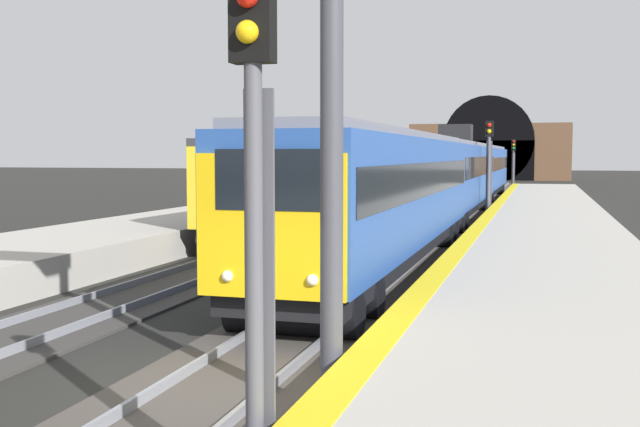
{
  "coord_description": "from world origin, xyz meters",
  "views": [
    {
      "loc": [
        -9.44,
        -4.23,
        3.31
      ],
      "look_at": [
        9.63,
        1.26,
        1.78
      ],
      "focal_mm": 43.18,
      "sensor_mm": 36.0,
      "label": 1
    }
  ],
  "objects_px": {
    "train_adjacent_platform": "(372,173)",
    "railway_signal_near": "(255,205)",
    "railway_signal_mid": "(489,163)",
    "railway_signal_far": "(513,159)",
    "train_main_approaching": "(455,175)"
  },
  "relations": [
    {
      "from": "train_main_approaching",
      "to": "railway_signal_far",
      "type": "relative_size",
      "value": 11.92
    },
    {
      "from": "railway_signal_mid",
      "to": "railway_signal_far",
      "type": "bearing_deg",
      "value": -180.0
    },
    {
      "from": "train_adjacent_platform",
      "to": "railway_signal_near",
      "type": "relative_size",
      "value": 8.16
    },
    {
      "from": "railway_signal_near",
      "to": "train_adjacent_platform",
      "type": "bearing_deg",
      "value": -169.51
    },
    {
      "from": "train_adjacent_platform",
      "to": "railway_signal_mid",
      "type": "distance_m",
      "value": 7.45
    },
    {
      "from": "train_adjacent_platform",
      "to": "railway_signal_near",
      "type": "distance_m",
      "value": 35.79
    },
    {
      "from": "train_adjacent_platform",
      "to": "railway_signal_far",
      "type": "xyz_separation_m",
      "value": [
        30.32,
        -6.52,
        0.56
      ]
    },
    {
      "from": "train_adjacent_platform",
      "to": "railway_signal_near",
      "type": "bearing_deg",
      "value": 12.17
    },
    {
      "from": "train_main_approaching",
      "to": "railway_signal_near",
      "type": "xyz_separation_m",
      "value": [
        -33.39,
        -1.8,
        0.61
      ]
    },
    {
      "from": "train_adjacent_platform",
      "to": "railway_signal_mid",
      "type": "relative_size",
      "value": 8.03
    },
    {
      "from": "railway_signal_far",
      "to": "railway_signal_near",
      "type": "bearing_deg",
      "value": 0.0
    },
    {
      "from": "train_main_approaching",
      "to": "railway_signal_mid",
      "type": "bearing_deg",
      "value": 45.69
    },
    {
      "from": "railway_signal_near",
      "to": "train_main_approaching",
      "type": "bearing_deg",
      "value": -176.91
    },
    {
      "from": "railway_signal_near",
      "to": "railway_signal_mid",
      "type": "height_order",
      "value": "railway_signal_mid"
    },
    {
      "from": "train_main_approaching",
      "to": "railway_signal_near",
      "type": "relative_size",
      "value": 11.54
    }
  ]
}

